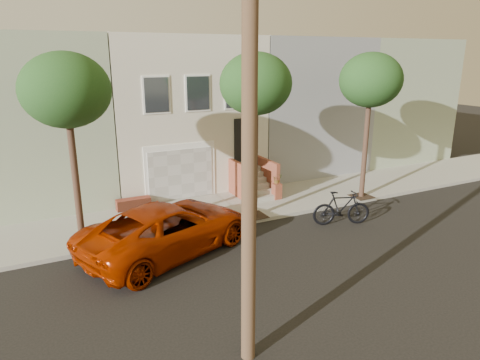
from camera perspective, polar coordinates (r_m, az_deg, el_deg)
name	(u,v)px	position (r m, az deg, el deg)	size (l,w,h in m)	color
ground	(286,266)	(13.79, 6.05, -11.17)	(90.00, 90.00, 0.00)	black
sidewalk	(217,210)	(18.10, -3.07, -4.00)	(40.00, 3.70, 0.15)	#98978A
house_row	(170,109)	(22.63, -9.22, 9.22)	(33.10, 11.70, 7.00)	#BEB8A2
tree_left	(66,92)	(14.24, -21.98, 10.77)	(2.70, 2.57, 6.30)	#2D2116
tree_mid	(256,85)	(16.15, 2.09, 12.42)	(2.70, 2.57, 6.30)	#2D2116
tree_right	(371,81)	(19.39, 16.86, 12.39)	(2.70, 2.57, 6.30)	#2D2116
pickup_truck	(168,228)	(14.47, -9.42, -6.30)	(2.78, 6.03, 1.68)	#982200
motorcycle	(342,208)	(17.03, 13.25, -3.61)	(0.63, 2.23, 1.34)	black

